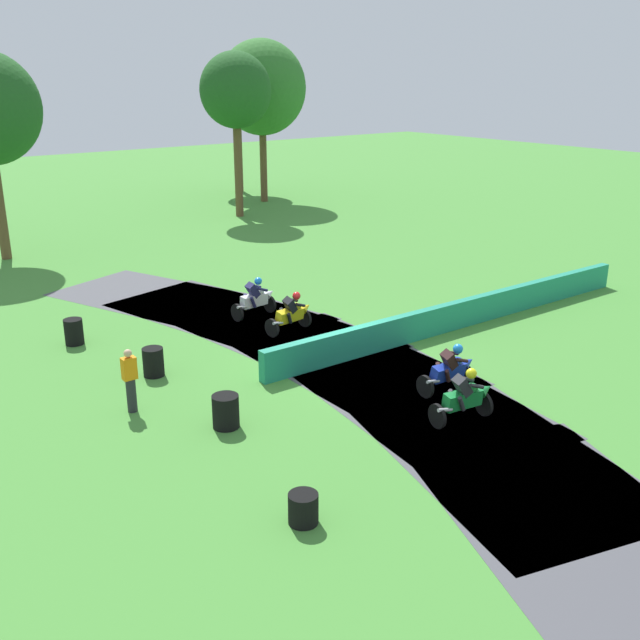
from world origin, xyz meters
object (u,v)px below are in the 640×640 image
motorcycle_chase_blue (451,369)px  tire_stack_far (74,332)px  tire_stack_mid_a (226,411)px  track_marshal (130,381)px  motorcycle_lead_green (466,396)px  motorcycle_fourth_white (256,298)px  tire_stack_mid_b (153,362)px  motorcycle_trailing_yellow (292,313)px  tire_stack_near (303,508)px

motorcycle_chase_blue → tire_stack_far: 11.48m
motorcycle_chase_blue → tire_stack_mid_a: motorcycle_chase_blue is taller
track_marshal → motorcycle_lead_green: bearing=-41.3°
motorcycle_fourth_white → tire_stack_mid_a: (-4.99, -6.48, -0.26)m
tire_stack_mid_b → motorcycle_chase_blue: bearing=-44.9°
motorcycle_fourth_white → track_marshal: track_marshal is taller
tire_stack_mid_a → track_marshal: track_marshal is taller
motorcycle_lead_green → tire_stack_mid_a: 5.67m
motorcycle_trailing_yellow → tire_stack_far: (-5.96, 3.13, -0.25)m
track_marshal → motorcycle_trailing_yellow: bearing=20.0°
motorcycle_lead_green → motorcycle_chase_blue: size_ratio=1.01×
motorcycle_trailing_yellow → track_marshal: track_marshal is taller
motorcycle_fourth_white → track_marshal: (-6.40, -4.35, 0.16)m
tire_stack_near → motorcycle_chase_blue: bearing=20.5°
motorcycle_trailing_yellow → tire_stack_far: 6.74m
motorcycle_chase_blue → motorcycle_fourth_white: 8.31m
motorcycle_chase_blue → tire_stack_near: bearing=-159.5°
motorcycle_chase_blue → tire_stack_mid_b: 8.04m
motorcycle_lead_green → motorcycle_fourth_white: bearing=88.1°
motorcycle_lead_green → tire_stack_near: (-5.50, -1.02, -0.36)m
motorcycle_chase_blue → tire_stack_far: bearing=124.9°
motorcycle_trailing_yellow → tire_stack_far: size_ratio=2.10×
motorcycle_lead_green → track_marshal: 8.09m
motorcycle_trailing_yellow → motorcycle_chase_blue: bearing=-84.5°
tire_stack_mid_b → track_marshal: track_marshal is taller
motorcycle_chase_blue → motorcycle_fourth_white: motorcycle_fourth_white is taller
motorcycle_fourth_white → tire_stack_mid_a: motorcycle_fourth_white is taller
motorcycle_fourth_white → tire_stack_near: bearing=-118.5°
tire_stack_near → motorcycle_lead_green: bearing=10.5°
tire_stack_far → tire_stack_near: bearing=-89.7°
motorcycle_chase_blue → motorcycle_fourth_white: (-0.69, 8.28, 0.02)m
motorcycle_lead_green → tire_stack_far: size_ratio=2.13×
tire_stack_mid_b → track_marshal: bearing=-128.6°
tire_stack_near → tire_stack_far: (-0.06, 11.84, 0.10)m
motorcycle_lead_green → motorcycle_trailing_yellow: 7.70m
motorcycle_fourth_white → tire_stack_near: (-5.82, -10.71, -0.36)m
motorcycle_chase_blue → tire_stack_far: (-6.56, 9.41, -0.25)m
motorcycle_chase_blue → motorcycle_trailing_yellow: (-0.60, 6.28, -0.00)m
track_marshal → tire_stack_near: bearing=-84.8°
tire_stack_near → tire_stack_mid_a: bearing=78.9°
motorcycle_chase_blue → tire_stack_near: 6.95m
motorcycle_chase_blue → motorcycle_trailing_yellow: bearing=95.5°
motorcycle_chase_blue → tire_stack_mid_b: bearing=135.1°
motorcycle_lead_green → motorcycle_trailing_yellow: bearing=87.0°
track_marshal → motorcycle_fourth_white: bearing=34.2°
motorcycle_trailing_yellow → tire_stack_mid_b: (-5.09, -0.61, -0.25)m
motorcycle_trailing_yellow → tire_stack_mid_b: 5.13m
tire_stack_far → motorcycle_lead_green: bearing=-62.8°
tire_stack_near → tire_stack_mid_b: bearing=84.3°
motorcycle_chase_blue → track_marshal: track_marshal is taller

